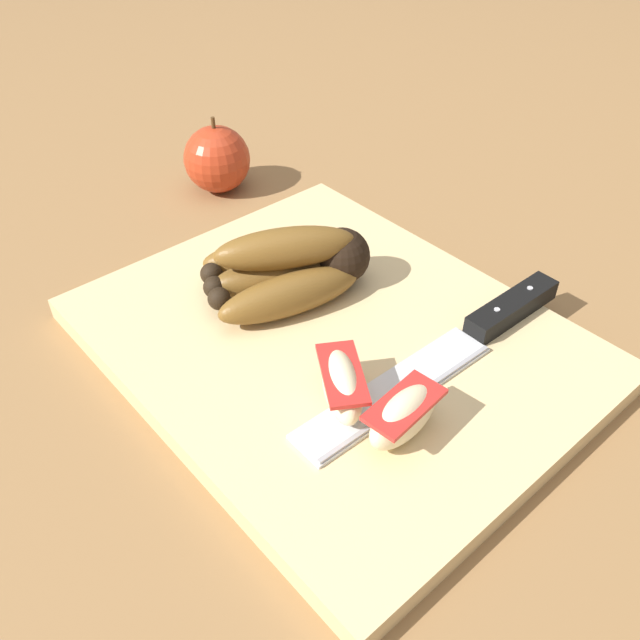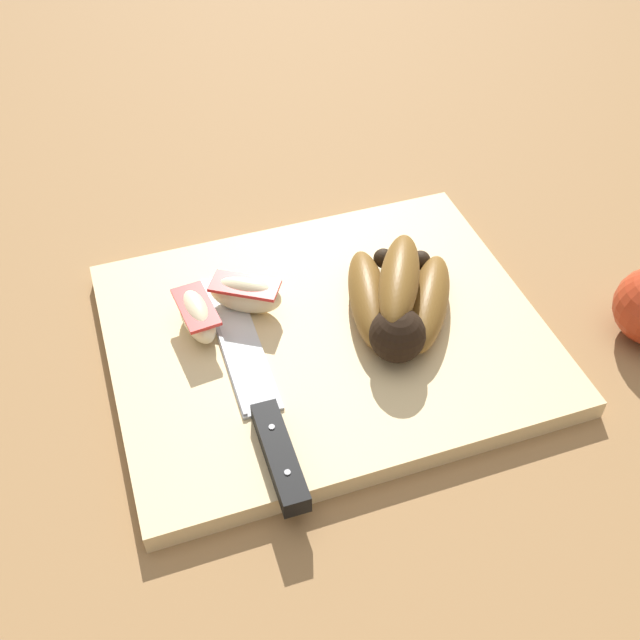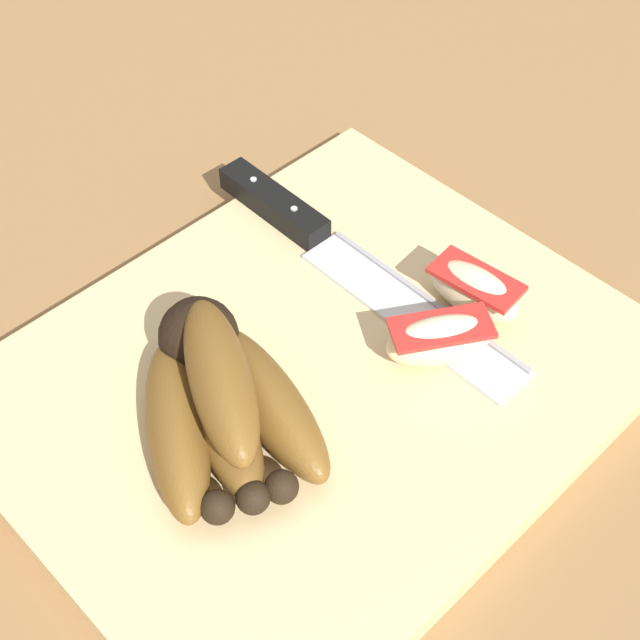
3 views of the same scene
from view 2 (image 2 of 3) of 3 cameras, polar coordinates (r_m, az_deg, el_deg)
ground_plane at (r=0.72m, az=-0.13°, el=-2.25°), size 6.00×6.00×0.00m
cutting_board at (r=0.72m, az=0.44°, el=-1.24°), size 0.40×0.32×0.02m
banana_bunch at (r=0.71m, az=5.92°, el=1.47°), size 0.13×0.16×0.07m
chefs_knife at (r=0.64m, az=-4.24°, el=-6.87°), size 0.04×0.28×0.02m
apple_wedge_near at (r=0.72m, az=-5.59°, el=1.93°), size 0.07×0.06×0.04m
apple_wedge_middle at (r=0.71m, az=-9.18°, el=0.35°), size 0.04×0.07×0.04m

